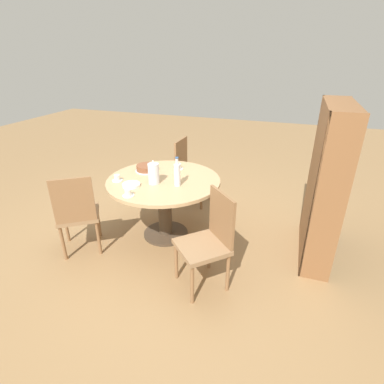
# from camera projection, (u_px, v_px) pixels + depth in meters

# --- Properties ---
(ground_plane) EXTENTS (14.00, 14.00, 0.00)m
(ground_plane) POSITION_uv_depth(u_px,v_px,m) (166.00, 234.00, 3.67)
(ground_plane) COLOR #937047
(dining_table) EXTENTS (1.27, 1.27, 0.73)m
(dining_table) POSITION_uv_depth(u_px,v_px,m) (164.00, 192.00, 3.43)
(dining_table) COLOR #473828
(dining_table) RESTS_ON ground_plane
(chair_a) EXTENTS (0.59, 0.59, 0.93)m
(chair_a) POSITION_uv_depth(u_px,v_px,m) (208.00, 240.00, 2.71)
(chair_a) COLOR olive
(chair_a) RESTS_ON ground_plane
(chair_b) EXTENTS (0.44, 0.44, 0.93)m
(chair_b) POSITION_uv_depth(u_px,v_px,m) (190.00, 170.00, 4.28)
(chair_b) COLOR olive
(chair_b) RESTS_ON ground_plane
(chair_c) EXTENTS (0.58, 0.58, 0.93)m
(chair_c) POSITION_uv_depth(u_px,v_px,m) (77.00, 212.00, 3.17)
(chair_c) COLOR olive
(chair_c) RESTS_ON ground_plane
(bookshelf) EXTENTS (1.01, 0.28, 1.62)m
(bookshelf) POSITION_uv_depth(u_px,v_px,m) (323.00, 184.00, 3.04)
(bookshelf) COLOR brown
(bookshelf) RESTS_ON ground_plane
(coffee_pot) EXTENTS (0.12, 0.12, 0.26)m
(coffee_pot) POSITION_uv_depth(u_px,v_px,m) (154.00, 173.00, 3.21)
(coffee_pot) COLOR silver
(coffee_pot) RESTS_ON dining_table
(water_bottle) EXTENTS (0.07, 0.07, 0.32)m
(water_bottle) POSITION_uv_depth(u_px,v_px,m) (177.00, 174.00, 3.14)
(water_bottle) COLOR silver
(water_bottle) RESTS_ON dining_table
(cake_main) EXTENTS (0.27, 0.27, 0.08)m
(cake_main) POSITION_uv_depth(u_px,v_px,m) (147.00, 168.00, 3.57)
(cake_main) COLOR silver
(cake_main) RESTS_ON dining_table
(cup_a) EXTENTS (0.12, 0.12, 0.07)m
(cup_a) POSITION_uv_depth(u_px,v_px,m) (128.00, 193.00, 2.96)
(cup_a) COLOR silver
(cup_a) RESTS_ON dining_table
(cup_b) EXTENTS (0.12, 0.12, 0.07)m
(cup_b) POSITION_uv_depth(u_px,v_px,m) (117.00, 178.00, 3.30)
(cup_b) COLOR silver
(cup_b) RESTS_ON dining_table
(cup_c) EXTENTS (0.12, 0.12, 0.07)m
(cup_c) POSITION_uv_depth(u_px,v_px,m) (178.00, 167.00, 3.64)
(cup_c) COLOR silver
(cup_c) RESTS_ON dining_table
(plate_stack) EXTENTS (0.19, 0.19, 0.03)m
(plate_stack) POSITION_uv_depth(u_px,v_px,m) (131.00, 185.00, 3.18)
(plate_stack) COLOR white
(plate_stack) RESTS_ON dining_table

